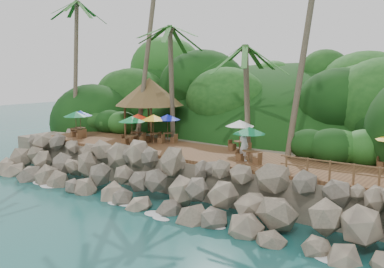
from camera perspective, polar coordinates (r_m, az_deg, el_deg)
The scene contains 11 objects.
ground at distance 23.96m, azimuth -8.67°, elevation -9.82°, with size 140.00×140.00×0.00m, color #19514F.
land_base at distance 36.42m, azimuth 9.38°, elevation -1.75°, with size 32.00×25.20×2.10m, color gray.
jungle_hill at distance 43.33m, azimuth 13.87°, elevation -1.65°, with size 44.80×28.00×15.40m, color #143811.
seawall at distance 25.02m, azimuth -5.47°, elevation -6.21°, with size 29.00×4.00×2.30m, color gray, non-canonical shape.
terrace at distance 27.81m, azimuth 0.00°, elevation -2.44°, with size 26.00×5.00×0.20m, color brown.
jungle_foliage at distance 35.76m, azimuth 8.61°, elevation -3.65°, with size 44.00×16.00×12.00m, color #143811, non-canonical shape.
foam_line at distance 24.16m, azimuth -8.16°, elevation -9.58°, with size 25.20×0.80×0.06m.
palapa at distance 34.37m, azimuth -5.73°, elevation 5.67°, with size 5.56×5.56×4.60m.
dining_clusters at distance 29.10m, azimuth -3.02°, elevation 1.62°, with size 24.35×4.48×2.05m.
railing at distance 20.84m, azimuth 20.86°, elevation -4.80°, with size 7.20×0.10×1.00m.
waiter at distance 24.76m, azimuth 6.94°, elevation -1.50°, with size 0.67×0.44×1.83m, color white.
Camera 1 is at (16.19, -15.97, 7.54)m, focal length 39.81 mm.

